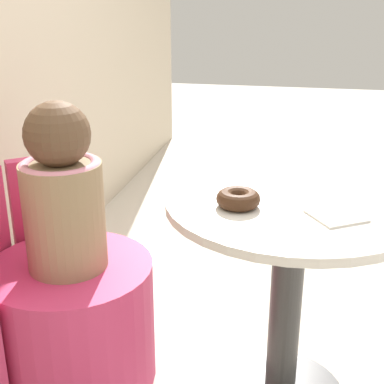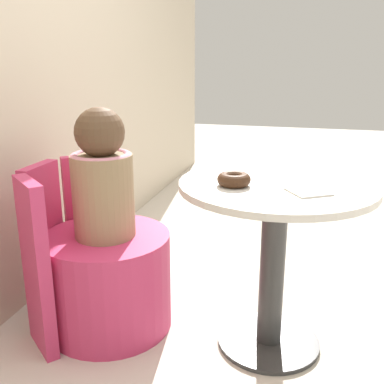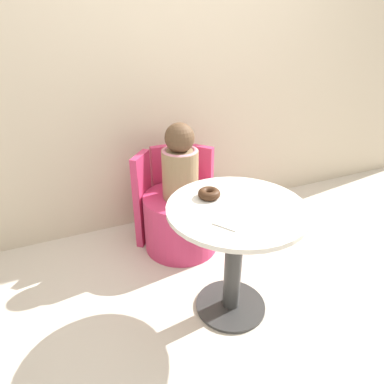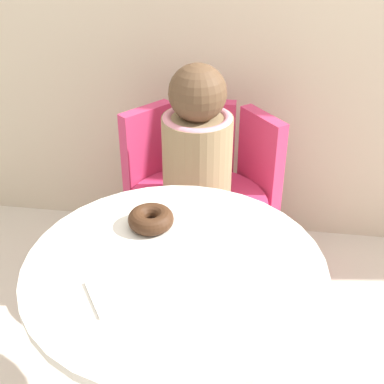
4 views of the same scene
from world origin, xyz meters
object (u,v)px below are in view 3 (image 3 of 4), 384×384
at_px(round_table, 235,238).
at_px(tub_chair, 181,222).
at_px(child_figure, 180,164).
at_px(donut, 209,194).

distance_m(round_table, tub_chair, 0.73).
bearing_deg(tub_chair, round_table, -86.82).
height_order(child_figure, donut, child_figure).
distance_m(round_table, donut, 0.27).
bearing_deg(tub_chair, donut, -95.25).
bearing_deg(child_figure, round_table, -86.82).
distance_m(tub_chair, child_figure, 0.45).
xyz_separation_m(round_table, donut, (-0.09, 0.14, 0.21)).
xyz_separation_m(round_table, tub_chair, (-0.04, 0.68, -0.28)).
distance_m(child_figure, donut, 0.54).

